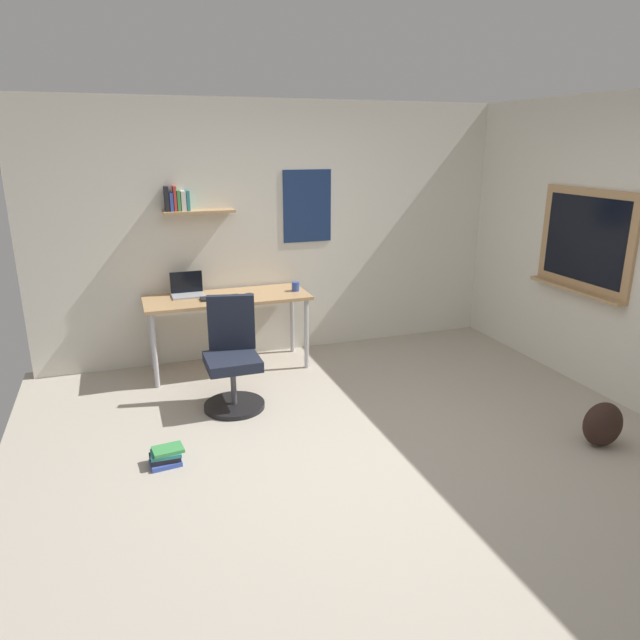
# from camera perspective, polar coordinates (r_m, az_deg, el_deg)

# --- Properties ---
(ground_plane) EXTENTS (5.20, 5.20, 0.00)m
(ground_plane) POSITION_cam_1_polar(r_m,az_deg,el_deg) (4.32, 5.35, -13.35)
(ground_plane) COLOR #ADA393
(ground_plane) RESTS_ON ground
(wall_back) EXTENTS (5.00, 0.30, 2.60)m
(wall_back) POSITION_cam_1_polar(r_m,az_deg,el_deg) (6.09, -4.08, 8.81)
(wall_back) COLOR silver
(wall_back) RESTS_ON ground
(desk) EXTENTS (1.59, 0.62, 0.75)m
(desk) POSITION_cam_1_polar(r_m,az_deg,el_deg) (5.71, -9.17, 1.65)
(desk) COLOR tan
(desk) RESTS_ON ground
(office_chair) EXTENTS (0.52, 0.53, 0.95)m
(office_chair) POSITION_cam_1_polar(r_m,az_deg,el_deg) (4.97, -8.65, -4.01)
(office_chair) COLOR black
(office_chair) RESTS_ON ground
(laptop) EXTENTS (0.31, 0.21, 0.23)m
(laptop) POSITION_cam_1_polar(r_m,az_deg,el_deg) (5.77, -12.99, 2.90)
(laptop) COLOR #ADAFB5
(laptop) RESTS_ON desk
(keyboard) EXTENTS (0.37, 0.13, 0.02)m
(keyboard) POSITION_cam_1_polar(r_m,az_deg,el_deg) (5.60, -9.86, 2.18)
(keyboard) COLOR black
(keyboard) RESTS_ON desk
(computer_mouse) EXTENTS (0.10, 0.06, 0.03)m
(computer_mouse) POSITION_cam_1_polar(r_m,az_deg,el_deg) (5.65, -7.07, 2.51)
(computer_mouse) COLOR #262628
(computer_mouse) RESTS_ON desk
(coffee_mug) EXTENTS (0.08, 0.08, 0.09)m
(coffee_mug) POSITION_cam_1_polar(r_m,az_deg,el_deg) (5.81, -2.44, 3.34)
(coffee_mug) COLOR #334CA5
(coffee_mug) RESTS_ON desk
(backpack) EXTENTS (0.32, 0.22, 0.35)m
(backpack) POSITION_cam_1_polar(r_m,az_deg,el_deg) (4.86, 26.21, -9.25)
(backpack) COLOR black
(backpack) RESTS_ON ground
(book_stack_on_floor) EXTENTS (0.25, 0.19, 0.12)m
(book_stack_on_floor) POSITION_cam_1_polar(r_m,az_deg,el_deg) (4.33, -15.01, -12.91)
(book_stack_on_floor) COLOR #3851B2
(book_stack_on_floor) RESTS_ON ground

